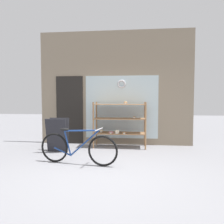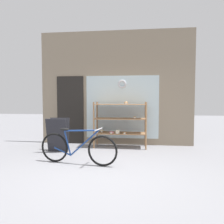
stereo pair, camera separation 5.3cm
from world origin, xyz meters
The scene contains 5 objects.
ground_plane centered at (0.00, 0.00, 0.00)m, with size 30.00×30.00×0.00m, color gray.
storefront_facade centered at (-0.04, 2.74, 1.68)m, with size 4.66×0.13×3.46m.
display_case centered at (0.17, 2.32, 0.78)m, with size 1.50×0.55×1.33m.
bicycle centered at (-0.61, 0.58, 0.35)m, with size 1.76×0.47×0.78m.
sandwich_board centered at (-1.42, 1.59, 0.45)m, with size 0.55×0.40×0.89m.
Camera 1 is at (0.62, -3.93, 1.41)m, focal length 35.00 mm.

